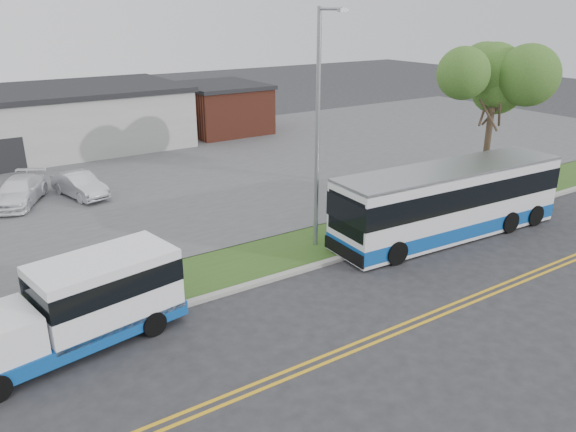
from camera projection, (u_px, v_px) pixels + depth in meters
ground at (294, 290)px, 20.16m from camera, size 140.00×140.00×0.00m
lane_line_north at (365, 340)px, 17.15m from camera, size 70.00×0.12×0.01m
lane_line_south at (371, 344)px, 16.92m from camera, size 70.00×0.12×0.01m
curb at (278, 277)px, 20.99m from camera, size 80.00×0.30×0.15m
verge at (253, 261)px, 22.41m from camera, size 80.00×3.30×0.10m
parking_lot at (134, 177)px, 33.42m from camera, size 80.00×25.00×0.10m
brick_wing at (221, 108)px, 45.22m from camera, size 6.30×7.30×3.90m
tree_east at (495, 80)px, 27.60m from camera, size 5.20×5.20×8.33m
streetlight_near at (319, 124)px, 22.02m from camera, size 0.35×1.53×9.50m
shuttle_bus at (85, 301)px, 16.60m from camera, size 6.97×3.24×2.58m
transit_bus at (449, 201)px, 24.54m from camera, size 11.42×3.22×3.14m
parked_car_a at (80, 185)px, 29.65m from camera, size 2.26×4.13×1.29m
parked_car_b at (19, 191)px, 28.57m from camera, size 3.74×4.87×1.31m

